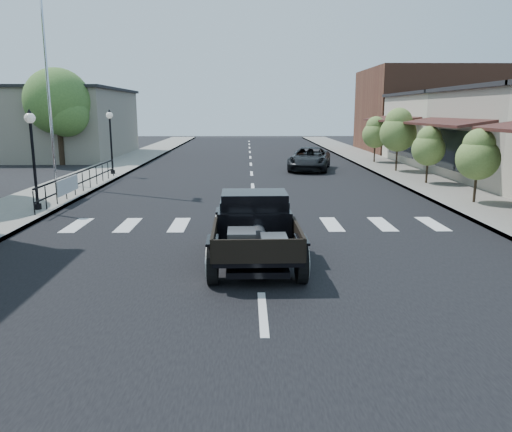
{
  "coord_description": "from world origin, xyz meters",
  "views": [
    {
      "loc": [
        -0.28,
        -11.28,
        3.54
      ],
      "look_at": [
        -0.05,
        0.69,
        1.0
      ],
      "focal_mm": 35.0,
      "sensor_mm": 36.0,
      "label": 1
    }
  ],
  "objects": [
    {
      "name": "ground",
      "position": [
        0.0,
        0.0,
        0.0
      ],
      "size": [
        120.0,
        120.0,
        0.0
      ],
      "primitive_type": "plane",
      "color": "black",
      "rests_on": "ground"
    },
    {
      "name": "road",
      "position": [
        0.0,
        15.0,
        0.01
      ],
      "size": [
        14.0,
        80.0,
        0.02
      ],
      "primitive_type": "cube",
      "color": "black",
      "rests_on": "ground"
    },
    {
      "name": "road_markings",
      "position": [
        0.0,
        10.0,
        0.0
      ],
      "size": [
        12.0,
        60.0,
        0.06
      ],
      "primitive_type": null,
      "color": "silver",
      "rests_on": "ground"
    },
    {
      "name": "sidewalk_left",
      "position": [
        -8.5,
        15.0,
        0.07
      ],
      "size": [
        3.0,
        80.0,
        0.15
      ],
      "primitive_type": "cube",
      "color": "#99968B",
      "rests_on": "ground"
    },
    {
      "name": "sidewalk_right",
      "position": [
        8.5,
        15.0,
        0.07
      ],
      "size": [
        3.0,
        80.0,
        0.15
      ],
      "primitive_type": "cube",
      "color": "gray",
      "rests_on": "ground"
    },
    {
      "name": "low_building_left",
      "position": [
        -15.0,
        28.0,
        2.5
      ],
      "size": [
        10.0,
        12.0,
        5.0
      ],
      "primitive_type": "cube",
      "color": "gray",
      "rests_on": "ground"
    },
    {
      "name": "storefront_far",
      "position": [
        15.0,
        22.0,
        2.25
      ],
      "size": [
        10.0,
        9.0,
        4.5
      ],
      "primitive_type": "cube",
      "color": "beige",
      "rests_on": "ground"
    },
    {
      "name": "far_building_right",
      "position": [
        15.5,
        32.0,
        3.5
      ],
      "size": [
        11.0,
        10.0,
        7.0
      ],
      "primitive_type": "cube",
      "color": "brown",
      "rests_on": "ground"
    },
    {
      "name": "railing",
      "position": [
        -7.3,
        10.0,
        0.65
      ],
      "size": [
        0.08,
        10.0,
        1.0
      ],
      "primitive_type": null,
      "color": "black",
      "rests_on": "sidewalk_left"
    },
    {
      "name": "banner",
      "position": [
        -7.22,
        8.0,
        0.45
      ],
      "size": [
        0.04,
        2.2,
        0.6
      ],
      "primitive_type": null,
      "color": "silver",
      "rests_on": "sidewalk_left"
    },
    {
      "name": "lamp_post_b",
      "position": [
        -7.6,
        6.0,
        1.87
      ],
      "size": [
        0.36,
        0.36,
        3.44
      ],
      "primitive_type": null,
      "color": "black",
      "rests_on": "sidewalk_left"
    },
    {
      "name": "lamp_post_c",
      "position": [
        -7.6,
        16.0,
        1.87
      ],
      "size": [
        0.36,
        0.36,
        3.44
      ],
      "primitive_type": null,
      "color": "black",
      "rests_on": "sidewalk_left"
    },
    {
      "name": "flagpole",
      "position": [
        -9.2,
        12.0,
        6.31
      ],
      "size": [
        0.12,
        0.12,
        12.32
      ],
      "primitive_type": "cylinder",
      "color": "silver",
      "rests_on": "sidewalk_left"
    },
    {
      "name": "big_tree_far",
      "position": [
        -12.5,
        22.0,
        3.12
      ],
      "size": [
        4.25,
        4.25,
        6.24
      ],
      "primitive_type": null,
      "color": "#446B2D",
      "rests_on": "ground"
    },
    {
      "name": "small_tree_b",
      "position": [
        8.3,
        7.09,
        1.47
      ],
      "size": [
        1.58,
        1.58,
        2.64
      ],
      "primitive_type": null,
      "color": "#5B7736",
      "rests_on": "sidewalk_right"
    },
    {
      "name": "small_tree_c",
      "position": [
        8.3,
        12.2,
        1.44
      ],
      "size": [
        1.55,
        1.55,
        2.58
      ],
      "primitive_type": null,
      "color": "#5B7736",
      "rests_on": "sidewalk_right"
    },
    {
      "name": "small_tree_d",
      "position": [
        8.3,
        17.13,
        1.86
      ],
      "size": [
        2.05,
        2.05,
        3.41
      ],
      "primitive_type": null,
      "color": "#5B7736",
      "rests_on": "sidewalk_right"
    },
    {
      "name": "small_tree_e",
      "position": [
        8.3,
        22.13,
        1.6
      ],
      "size": [
        1.74,
        1.74,
        2.9
      ],
      "primitive_type": null,
      "color": "#5B7736",
      "rests_on": "sidewalk_right"
    },
    {
      "name": "hotrod_pickup",
      "position": [
        -0.1,
        0.28,
        0.83
      ],
      "size": [
        2.33,
        4.85,
        1.67
      ],
      "primitive_type": null,
      "rotation": [
        0.0,
        0.0,
        0.02
      ],
      "color": "black",
      "rests_on": "ground"
    },
    {
      "name": "second_car",
      "position": [
        3.5,
        18.59,
        0.68
      ],
      "size": [
        3.24,
        5.27,
        1.36
      ],
      "primitive_type": "imported",
      "rotation": [
        0.0,
        0.0,
        -0.21
      ],
      "color": "black",
      "rests_on": "ground"
    }
  ]
}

